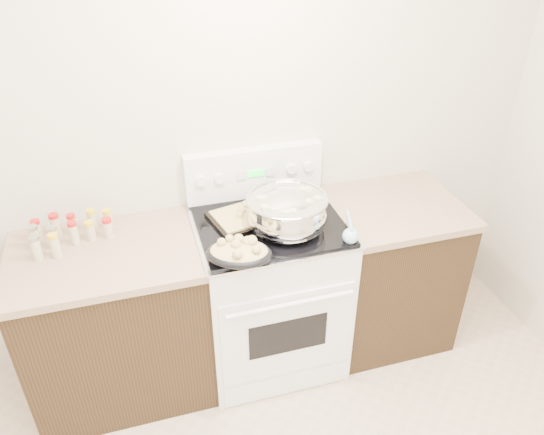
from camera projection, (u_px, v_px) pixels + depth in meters
name	position (u px, v px, depth m)	size (l,w,h in m)	color
room_shell	(298.00, 296.00, 1.09)	(4.10, 3.60, 2.75)	beige
counter_left	(119.00, 321.00, 2.80)	(0.93, 0.67, 0.92)	black
counter_right	(386.00, 270.00, 3.18)	(0.73, 0.67, 0.92)	black
kitchen_range	(269.00, 289.00, 2.98)	(0.78, 0.73, 1.22)	white
mixing_bowl	(287.00, 213.00, 2.63)	(0.42, 0.42, 0.24)	silver
roasting_pan	(239.00, 252.00, 2.43)	(0.36, 0.31, 0.12)	black
baking_sheet	(249.00, 214.00, 2.76)	(0.44, 0.35, 0.06)	black
wooden_spoon	(273.00, 226.00, 2.69)	(0.09, 0.26, 0.04)	tan
blue_ladle	(350.00, 234.00, 2.58)	(0.13, 0.27, 0.10)	#96CBE1
spice_jars	(67.00, 232.00, 2.59)	(0.39, 0.24, 0.13)	#BFB28C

